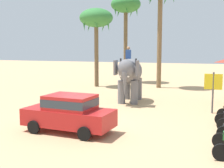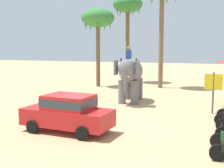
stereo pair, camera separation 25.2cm
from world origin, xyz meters
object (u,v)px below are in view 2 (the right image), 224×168
Objects in this scene: signboard_yellow at (213,85)px; car_sedan_foreground at (68,112)px; elephant_with_mahout at (130,74)px; palm_tree_near_hut at (128,7)px; palm_tree_left_of_road at (98,20)px.

car_sedan_foreground is at bearing -134.09° from signboard_yellow.
elephant_with_mahout is 13.44m from palm_tree_near_hut.
palm_tree_near_hut is at bearing 70.11° from palm_tree_left_of_road.
palm_tree_left_of_road is (-4.90, 15.00, 5.50)m from car_sedan_foreground.
palm_tree_near_hut reaches higher than elephant_with_mahout.
palm_tree_left_of_road is (-5.39, 6.95, 4.44)m from elephant_with_mahout.
signboard_yellow is (5.53, -1.83, -0.30)m from elephant_with_mahout.
car_sedan_foreground is 8.69m from signboard_yellow.
palm_tree_left_of_road is at bearing 127.78° from elephant_with_mahout.
elephant_with_mahout is at bearing -71.57° from palm_tree_near_hut.
palm_tree_near_hut is 17.37m from signboard_yellow.
elephant_with_mahout is at bearing -52.22° from palm_tree_left_of_road.
palm_tree_near_hut reaches higher than signboard_yellow.
signboard_yellow is (10.92, -8.78, -4.74)m from palm_tree_left_of_road.
signboard_yellow is at bearing -18.27° from elephant_with_mahout.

